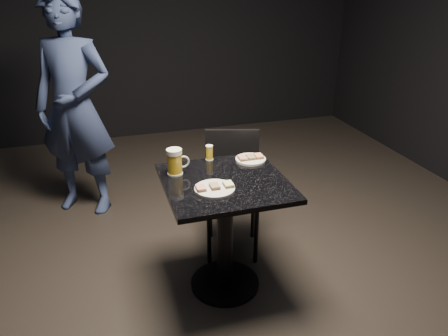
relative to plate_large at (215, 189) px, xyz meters
The scene contains 10 objects.
floor 0.77m from the plate_large, 47.40° to the left, with size 6.00×6.00×0.00m, color black.
plate_large is the anchor object (origin of this frame).
plate_small 0.47m from the plate_large, 44.64° to the left, with size 0.19×0.19×0.01m, color white.
patron 1.61m from the plate_large, 117.16° to the left, with size 0.64×0.42×1.76m, color navy.
table 0.28m from the plate_large, 47.40° to the left, with size 0.70×0.70×0.75m.
beer_mug 0.32m from the plate_large, 121.71° to the left, with size 0.14×0.09×0.16m.
beer_tumbler 0.42m from the plate_large, 78.64° to the left, with size 0.05×0.05×0.10m.
chair 0.65m from the plate_large, 62.45° to the left, with size 0.47×0.47×0.86m.
canapes_on_plate_large 0.02m from the plate_large, ahead, with size 0.21×0.07×0.02m.
canapes_on_plate_small 0.47m from the plate_large, 44.64° to the left, with size 0.16×0.07×0.02m.
Camera 1 is at (-0.67, -2.16, 1.86)m, focal length 35.00 mm.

